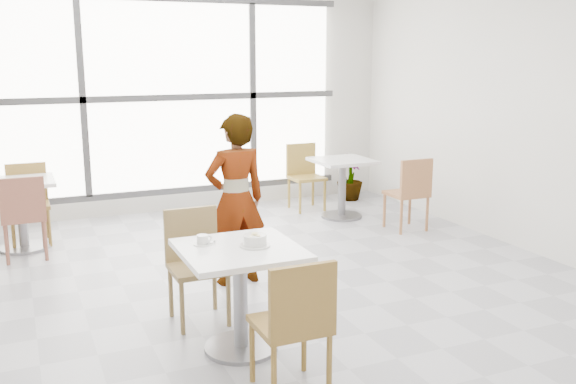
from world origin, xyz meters
name	(u,v)px	position (x,y,z in m)	size (l,w,h in m)	color
floor	(274,300)	(0.00, 0.00, 0.00)	(7.00, 7.00, 0.00)	#9E9EA5
wall_back	(171,97)	(0.00, 3.50, 1.50)	(6.00, 6.00, 0.00)	silver
wall_right	(555,111)	(3.00, 0.00, 1.50)	(7.00, 7.00, 0.00)	silver
window	(172,97)	(0.00, 3.44, 1.50)	(4.60, 0.07, 2.52)	white
main_table	(240,279)	(-0.56, -0.75, 0.52)	(0.80, 0.80, 0.75)	white
chair_near	(295,319)	(-0.46, -1.47, 0.50)	(0.42, 0.42, 0.87)	olive
chair_far	(195,257)	(-0.69, -0.08, 0.50)	(0.42, 0.42, 0.87)	olive
oatmeal_bowl	(255,240)	(-0.45, -0.77, 0.79)	(0.21, 0.21, 0.09)	silver
coffee_cup	(203,240)	(-0.77, -0.58, 0.78)	(0.16, 0.13, 0.07)	silver
person	(236,200)	(-0.14, 0.55, 0.77)	(0.56, 0.37, 1.54)	black
bg_table_left	(21,204)	(-1.90, 2.43, 0.49)	(0.70, 0.70, 0.75)	white
bg_table_right	(342,180)	(1.87, 2.26, 0.49)	(0.70, 0.70, 0.75)	silver
bg_chair_left_near	(23,212)	(-1.88, 2.00, 0.50)	(0.42, 0.42, 0.87)	brown
bg_chair_left_far	(28,198)	(-1.82, 2.67, 0.50)	(0.42, 0.42, 0.87)	olive
bg_chair_right_near	(411,189)	(2.29, 1.37, 0.50)	(0.42, 0.42, 0.87)	#A2683F
bg_chair_right_far	(304,172)	(1.63, 2.89, 0.50)	(0.42, 0.42, 0.87)	#A38137
plant_right	(350,177)	(2.45, 3.10, 0.32)	(0.36, 0.36, 0.65)	#52783E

